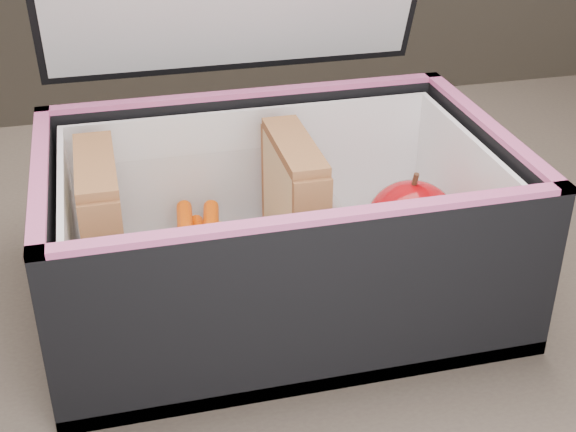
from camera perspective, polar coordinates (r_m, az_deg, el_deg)
name	(u,v)px	position (r m, az deg, el deg)	size (l,w,h in m)	color
kitchen_table	(302,389)	(0.67, 0.97, -12.23)	(1.20, 0.80, 0.75)	brown
lunch_bag	(276,213)	(0.58, -0.84, 0.19)	(0.33, 0.29, 0.32)	black
plastic_tub	(202,239)	(0.59, -6.11, -1.67)	(0.18, 0.13, 0.08)	white
sandwich_left	(103,229)	(0.57, -13.02, -0.91)	(0.03, 0.10, 0.11)	#D6B080
sandwich_right	(294,207)	(0.59, 0.44, 0.65)	(0.03, 0.09, 0.11)	#D6B080
carrot_sticks	(201,266)	(0.59, -6.23, -3.53)	(0.05, 0.15, 0.03)	#D04400
paper_napkin	(405,263)	(0.63, 8.31, -3.33)	(0.07, 0.07, 0.01)	white
red_apple	(412,222)	(0.61, 8.78, -0.43)	(0.08, 0.08, 0.07)	maroon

